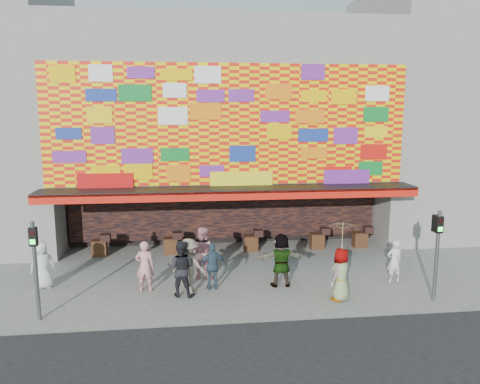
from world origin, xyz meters
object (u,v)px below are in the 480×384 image
(signal_right, at_px, (437,245))
(ped_g, at_px, (341,274))
(ped_c, at_px, (181,268))
(ped_i, at_px, (202,253))
(ped_b, at_px, (145,266))
(ped_d, at_px, (189,265))
(ped_e, at_px, (213,266))
(ped_h, at_px, (394,261))
(ped_a, at_px, (43,265))
(signal_left, at_px, (35,260))
(ped_f, at_px, (281,260))
(parasol, at_px, (342,236))

(signal_right, distance_m, ped_g, 3.22)
(ped_c, bearing_deg, ped_i, -98.93)
(ped_b, bearing_deg, ped_d, 177.83)
(signal_right, relative_size, ped_g, 1.72)
(signal_right, xyz_separation_m, ped_e, (-7.13, 1.82, -1.04))
(ped_h, bearing_deg, ped_a, -6.43)
(ped_a, distance_m, ped_h, 12.46)
(signal_left, bearing_deg, ped_a, 102.98)
(ped_d, xyz_separation_m, ped_f, (3.23, 0.12, 0.02))
(ped_g, xyz_separation_m, ped_i, (-4.42, 2.57, 0.10))
(ped_i, bearing_deg, ped_b, 48.66)
(signal_right, height_order, parasol, signal_right)
(ped_a, xyz_separation_m, ped_d, (5.05, -0.89, 0.09))
(signal_left, bearing_deg, ped_f, 13.43)
(ped_a, relative_size, ped_c, 0.88)
(ped_c, distance_m, ped_e, 1.18)
(ped_h, relative_size, parasol, 0.83)
(parasol, bearing_deg, ped_b, 166.67)
(signal_left, bearing_deg, ped_b, 32.74)
(signal_left, xyz_separation_m, ped_a, (-0.60, 2.60, -1.02))
(ped_i, bearing_deg, ped_e, 126.71)
(ped_d, bearing_deg, ped_a, 11.72)
(ped_a, bearing_deg, signal_left, 86.54)
(ped_a, relative_size, ped_b, 0.95)
(signal_left, relative_size, ped_c, 1.57)
(ped_c, relative_size, parasol, 1.02)
(ped_b, bearing_deg, ped_h, -175.90)
(signal_left, distance_m, ped_e, 5.67)
(parasol, bearing_deg, ped_f, 139.17)
(ped_f, bearing_deg, ped_g, 140.12)
(ped_b, distance_m, ped_c, 1.35)
(ped_a, bearing_deg, ped_f, 158.26)
(ped_b, relative_size, ped_e, 1.08)
(ped_g, bearing_deg, ped_c, -51.45)
(signal_left, height_order, ped_d, signal_left)
(signal_right, height_order, ped_d, signal_right)
(signal_left, distance_m, ped_i, 5.83)
(ped_f, relative_size, ped_g, 1.10)
(ped_f, bearing_deg, ped_a, -4.35)
(ped_f, relative_size, parasol, 1.02)
(ped_i, bearing_deg, signal_left, 51.66)
(ped_a, xyz_separation_m, ped_b, (3.55, -0.70, 0.05))
(signal_left, xyz_separation_m, signal_right, (12.40, 0.00, 0.00))
(ped_a, height_order, ped_b, ped_b)
(signal_right, bearing_deg, ped_f, 158.75)
(ped_d, relative_size, ped_h, 1.20)
(signal_left, distance_m, ped_h, 12.01)
(signal_left, bearing_deg, ped_i, 30.82)
(signal_right, relative_size, ped_b, 1.69)
(signal_left, bearing_deg, signal_right, 0.00)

